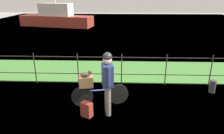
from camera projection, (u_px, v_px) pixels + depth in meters
ground_plane at (122, 124)px, 5.08m from camera, size 60.00×60.00×0.00m
grass_strip at (121, 71)px, 8.49m from camera, size 27.00×2.40×0.03m
harbor_water at (121, 31)px, 17.23m from camera, size 30.00×30.00×0.00m
iron_fence at (122, 67)px, 7.04m from camera, size 18.04×0.04×1.10m
bicycle_main at (100, 95)px, 5.82m from camera, size 1.59×0.35×0.60m
wooden_crate at (86, 82)px, 5.62m from camera, size 0.42×0.31×0.30m
terrier_dog at (87, 74)px, 5.55m from camera, size 0.32×0.19×0.18m
cyclist_person at (108, 78)px, 5.19m from camera, size 0.33×0.53×1.68m
backpack_on_paving at (87, 109)px, 5.32m from camera, size 0.33×0.29×0.40m
mooring_bollard at (212, 86)px, 6.62m from camera, size 0.20×0.20×0.41m
moored_boat_near at (56, 18)px, 19.60m from camera, size 7.07×3.18×3.71m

